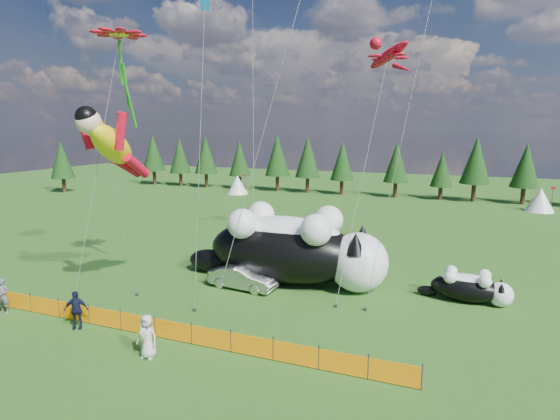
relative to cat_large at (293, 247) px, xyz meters
The scene contains 16 objects.
ground 7.28m from the cat_large, 112.20° to the right, with size 160.00×160.00×0.00m, color #113B0A.
safety_fence 9.92m from the cat_large, 105.52° to the right, with size 22.06×0.06×1.10m.
tree_line 38.73m from the cat_large, 93.87° to the left, with size 90.00×4.00×8.00m, color black, non-canonical shape.
festival_tents 34.65m from the cat_large, 75.98° to the left, with size 50.00×3.20×2.80m, color white, non-canonical shape.
cat_large is the anchor object (origin of this frame).
cat_small 10.55m from the cat_large, ahead, with size 5.10×2.00×1.84m.
car 3.68m from the cat_large, 140.42° to the right, with size 1.49×4.27×1.41m, color #AEADB2.
spectator_a 16.34m from the cat_large, 142.14° to the right, with size 0.70×0.46×1.93m, color #5D5C61.
spectator_c 12.75m from the cat_large, 127.96° to the right, with size 1.13×0.58×1.93m, color black.
spectator_e 11.47m from the cat_large, 104.02° to the right, with size 0.95×0.62×1.94m, color beige.
superhero_kite 12.19m from the cat_large, 142.10° to the right, with size 5.90×6.16×11.19m.
gecko_kite 15.45m from the cat_large, 61.28° to the left, with size 6.01×13.78×18.29m.
flower_kite 15.81m from the cat_large, 152.10° to the right, with size 3.06×6.11×15.41m.
diamond_kite_a 14.55m from the cat_large, 161.72° to the right, with size 2.15×5.22×17.83m.
diamond_kite_c 14.33m from the cat_large, 68.75° to the right, with size 4.45×3.02×16.97m.
diamond_kite_d 16.28m from the cat_large, 139.37° to the left, with size 2.75×5.99×19.93m.
Camera 1 is at (11.36, -18.82, 9.70)m, focal length 28.00 mm.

